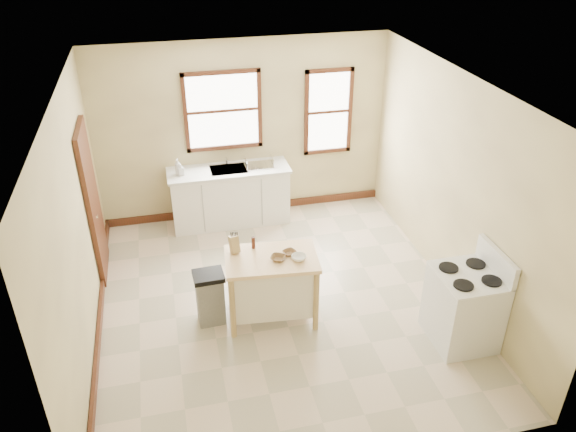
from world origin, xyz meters
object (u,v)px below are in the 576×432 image
object	(u,v)px
kitchen_island	(272,288)
bowl_b	(290,253)
pepper_grinder	(253,243)
gas_stove	(465,298)
bowl_c	(299,258)
dish_rack	(259,163)
bowl_a	(278,258)
knife_block	(234,245)
soap_bottle_a	(178,167)
soap_bottle_b	(181,169)
trash_bin	(210,297)

from	to	relation	value
kitchen_island	bowl_b	distance (m)	0.51
pepper_grinder	gas_stove	world-z (taller)	gas_stove
kitchen_island	bowl_c	distance (m)	0.57
dish_rack	bowl_a	bearing A→B (deg)	-98.65
bowl_c	knife_block	bearing A→B (deg)	154.44
kitchen_island	knife_block	distance (m)	0.71
pepper_grinder	bowl_b	bearing A→B (deg)	-29.80
soap_bottle_a	bowl_b	distance (m)	2.67
soap_bottle_b	kitchen_island	xyz separation A→B (m)	(0.86, -2.41, -0.57)
soap_bottle_a	soap_bottle_b	world-z (taller)	soap_bottle_a
kitchen_island	gas_stove	world-z (taller)	gas_stove
bowl_a	soap_bottle_b	bearing A→B (deg)	110.60
soap_bottle_a	bowl_b	world-z (taller)	soap_bottle_a
dish_rack	bowl_b	bearing A→B (deg)	-95.15
soap_bottle_b	dish_rack	distance (m)	1.19
soap_bottle_a	knife_block	xyz separation A→B (m)	(0.50, -2.22, -0.06)
gas_stove	bowl_a	bearing A→B (deg)	157.51
pepper_grinder	gas_stove	bearing A→B (deg)	-26.96
soap_bottle_a	trash_bin	bearing A→B (deg)	-63.08
kitchen_island	gas_stove	distance (m)	2.24
trash_bin	gas_stove	world-z (taller)	gas_stove
bowl_a	gas_stove	world-z (taller)	gas_stove
pepper_grinder	bowl_c	bearing A→B (deg)	-37.99
soap_bottle_a	gas_stove	bearing A→B (deg)	-25.45
bowl_c	kitchen_island	bearing A→B (deg)	158.27
trash_bin	gas_stove	xyz separation A→B (m)	(2.79, -0.99, 0.24)
pepper_grinder	bowl_c	distance (m)	0.59
soap_bottle_b	dish_rack	bearing A→B (deg)	-1.06
soap_bottle_b	bowl_c	xyz separation A→B (m)	(1.16, -2.53, -0.10)
soap_bottle_b	knife_block	distance (m)	2.24
soap_bottle_a	knife_block	bearing A→B (deg)	-54.33
soap_bottle_b	gas_stove	xyz separation A→B (m)	(2.91, -3.29, -0.42)
pepper_grinder	bowl_a	distance (m)	0.39
dish_rack	bowl_b	distance (m)	2.44
bowl_b	soap_bottle_a	bearing A→B (deg)	115.01
knife_block	bowl_a	bearing A→B (deg)	-44.47
soap_bottle_a	knife_block	world-z (taller)	soap_bottle_a
gas_stove	bowl_b	bearing A→B (deg)	153.66
gas_stove	bowl_c	bearing A→B (deg)	156.43
dish_rack	kitchen_island	size ratio (longest dim) A/B	0.40
knife_block	pepper_grinder	distance (m)	0.24
soap_bottle_a	pepper_grinder	xyz separation A→B (m)	(0.74, -2.19, -0.09)
knife_block	bowl_b	bearing A→B (deg)	-30.97
trash_bin	bowl_a	bearing A→B (deg)	-14.08
bowl_a	bowl_b	bearing A→B (deg)	27.62
knife_block	soap_bottle_b	bearing A→B (deg)	88.24
soap_bottle_a	dish_rack	bearing A→B (deg)	23.93
soap_bottle_b	bowl_b	size ratio (longest dim) A/B	1.17
soap_bottle_a	bowl_c	size ratio (longest dim) A/B	1.43
kitchen_island	knife_block	world-z (taller)	knife_block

